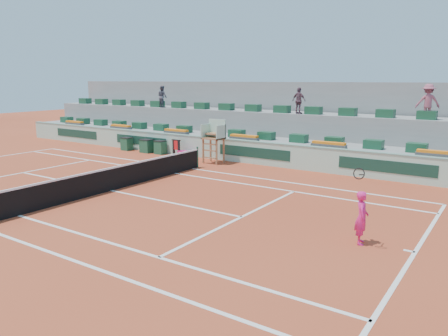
% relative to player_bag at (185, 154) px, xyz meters
% --- Properties ---
extents(ground, '(90.00, 90.00, 0.00)m').
position_rel_player_bag_xyz_m(ground, '(2.46, -7.92, -0.19)').
color(ground, '#9E381E').
rests_on(ground, ground).
extents(seating_tier_lower, '(36.00, 4.00, 1.20)m').
position_rel_player_bag_xyz_m(seating_tier_lower, '(2.46, 2.78, 0.41)').
color(seating_tier_lower, gray).
rests_on(seating_tier_lower, ground).
extents(seating_tier_upper, '(36.00, 2.40, 2.60)m').
position_rel_player_bag_xyz_m(seating_tier_upper, '(2.46, 4.38, 1.11)').
color(seating_tier_upper, gray).
rests_on(seating_tier_upper, ground).
extents(stadium_back_wall, '(36.00, 0.40, 4.40)m').
position_rel_player_bag_xyz_m(stadium_back_wall, '(2.46, 5.98, 2.01)').
color(stadium_back_wall, gray).
rests_on(stadium_back_wall, ground).
extents(player_bag, '(0.87, 0.39, 0.39)m').
position_rel_player_bag_xyz_m(player_bag, '(0.00, 0.00, 0.00)').
color(player_bag, '#F21F7C').
rests_on(player_bag, ground).
extents(spectator_left, '(0.87, 0.76, 1.53)m').
position_rel_player_bag_xyz_m(spectator_left, '(-4.87, 3.58, 3.17)').
color(spectator_left, '#4D4D59').
rests_on(spectator_left, seating_tier_upper).
extents(spectator_mid, '(0.95, 0.56, 1.52)m').
position_rel_player_bag_xyz_m(spectator_mid, '(5.66, 3.49, 3.17)').
color(spectator_mid, '#6C4856').
rests_on(spectator_mid, seating_tier_upper).
extents(spectator_right, '(1.29, 1.00, 1.75)m').
position_rel_player_bag_xyz_m(spectator_right, '(12.44, 3.77, 3.28)').
color(spectator_right, '#9F4F61').
rests_on(spectator_right, seating_tier_upper).
extents(court_lines, '(23.89, 11.09, 0.01)m').
position_rel_player_bag_xyz_m(court_lines, '(2.46, -7.92, -0.19)').
color(court_lines, white).
rests_on(court_lines, ground).
extents(tennis_net, '(0.10, 11.97, 1.10)m').
position_rel_player_bag_xyz_m(tennis_net, '(2.46, -7.92, 0.33)').
color(tennis_net, black).
rests_on(tennis_net, ground).
extents(advertising_hoarding, '(36.00, 0.34, 1.26)m').
position_rel_player_bag_xyz_m(advertising_hoarding, '(2.48, 0.58, 0.44)').
color(advertising_hoarding, '#ACD9BE').
rests_on(advertising_hoarding, ground).
extents(umpire_chair, '(1.10, 0.90, 2.40)m').
position_rel_player_bag_xyz_m(umpire_chair, '(2.46, -0.42, 1.35)').
color(umpire_chair, '#955D38').
rests_on(umpire_chair, ground).
extents(seat_row_lower, '(32.90, 0.60, 0.44)m').
position_rel_player_bag_xyz_m(seat_row_lower, '(2.46, 1.88, 1.23)').
color(seat_row_lower, '#18492D').
rests_on(seat_row_lower, seating_tier_lower).
extents(seat_row_upper, '(32.90, 0.60, 0.44)m').
position_rel_player_bag_xyz_m(seat_row_upper, '(2.46, 3.78, 2.63)').
color(seat_row_upper, '#18492D').
rests_on(seat_row_upper, seating_tier_upper).
extents(flower_planters, '(26.80, 0.36, 0.28)m').
position_rel_player_bag_xyz_m(flower_planters, '(0.96, 1.08, 1.14)').
color(flower_planters, '#4C4C4C').
rests_on(flower_planters, seating_tier_lower).
extents(drink_cooler_a, '(0.65, 0.57, 0.84)m').
position_rel_player_bag_xyz_m(drink_cooler_a, '(-2.02, 0.08, 0.23)').
color(drink_cooler_a, '#1A4F33').
rests_on(drink_cooler_a, ground).
extents(drink_cooler_b, '(0.75, 0.65, 0.84)m').
position_rel_player_bag_xyz_m(drink_cooler_b, '(-3.13, 0.03, 0.23)').
color(drink_cooler_b, '#1A4F33').
rests_on(drink_cooler_b, ground).
extents(drink_cooler_c, '(0.66, 0.57, 0.84)m').
position_rel_player_bag_xyz_m(drink_cooler_c, '(-4.86, -0.03, 0.23)').
color(drink_cooler_c, '#1A4F33').
rests_on(drink_cooler_c, ground).
extents(towel_rack, '(0.64, 0.11, 1.03)m').
position_rel_player_bag_xyz_m(towel_rack, '(-0.60, -0.07, 0.41)').
color(towel_rack, black).
rests_on(towel_rack, ground).
extents(tennis_player, '(0.53, 0.88, 2.28)m').
position_rel_player_bag_xyz_m(tennis_player, '(12.91, -8.09, 0.58)').
color(tennis_player, '#F21F7C').
rests_on(tennis_player, ground).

